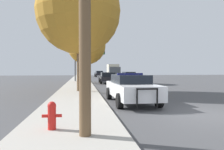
% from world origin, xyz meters
% --- Properties ---
extents(ground_plane, '(110.00, 110.00, 0.00)m').
position_xyz_m(ground_plane, '(0.00, 0.00, 0.00)').
color(ground_plane, '#474749').
extents(sidewalk_left, '(3.00, 110.00, 0.13)m').
position_xyz_m(sidewalk_left, '(-5.10, 0.00, 0.07)').
color(sidewalk_left, '#ADA89E').
rests_on(sidewalk_left, ground_plane).
extents(police_car, '(2.19, 5.10, 1.55)m').
position_xyz_m(police_car, '(-2.25, 3.37, 0.78)').
color(police_car, white).
rests_on(police_car, ground_plane).
extents(fire_hydrant, '(0.52, 0.23, 0.75)m').
position_xyz_m(fire_hydrant, '(-5.57, -1.72, 0.53)').
color(fire_hydrant, red).
rests_on(fire_hydrant, sidewalk_left).
extents(traffic_light, '(4.11, 0.35, 4.70)m').
position_xyz_m(traffic_light, '(-3.97, 22.18, 3.49)').
color(traffic_light, '#424247').
rests_on(traffic_light, sidewalk_left).
extents(car_background_oncoming, '(2.13, 4.67, 1.34)m').
position_xyz_m(car_background_oncoming, '(2.36, 25.01, 0.71)').
color(car_background_oncoming, black).
rests_on(car_background_oncoming, ground_plane).
extents(car_background_distant, '(2.01, 3.98, 1.37)m').
position_xyz_m(car_background_distant, '(-0.92, 41.77, 0.74)').
color(car_background_distant, black).
rests_on(car_background_distant, ground_plane).
extents(car_background_midblock, '(2.12, 4.71, 1.36)m').
position_xyz_m(car_background_midblock, '(-1.63, 19.04, 0.72)').
color(car_background_midblock, black).
rests_on(car_background_midblock, ground_plane).
extents(box_truck, '(2.84, 7.37, 2.90)m').
position_xyz_m(box_truck, '(2.56, 43.49, 1.57)').
color(box_truck, '#474C51').
rests_on(box_truck, ground_plane).
extents(tree_sidewalk_near, '(6.17, 6.17, 8.90)m').
position_xyz_m(tree_sidewalk_near, '(-5.00, 8.60, 5.94)').
color(tree_sidewalk_near, brown).
rests_on(tree_sidewalk_near, sidewalk_left).
extents(tree_sidewalk_mid, '(4.69, 4.69, 6.88)m').
position_xyz_m(tree_sidewalk_mid, '(-4.20, 19.25, 4.66)').
color(tree_sidewalk_mid, brown).
rests_on(tree_sidewalk_mid, sidewalk_left).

